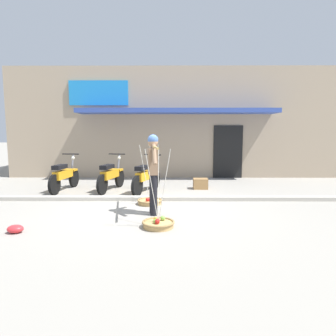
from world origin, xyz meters
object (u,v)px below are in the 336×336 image
at_px(fruit_vendor, 153,169).
at_px(wooden_crate, 200,184).
at_px(motorcycle_third_in_row, 146,177).
at_px(plastic_litter_bag, 15,229).
at_px(motorcycle_nearest_shop, 64,176).
at_px(fruit_basket_left_side, 150,201).
at_px(fruit_basket_right_side, 158,223).
at_px(motorcycle_second_in_row, 111,176).

height_order(fruit_vendor, wooden_crate, fruit_vendor).
relative_size(motorcycle_third_in_row, plastic_litter_bag, 6.19).
distance_m(fruit_vendor, motorcycle_nearest_shop, 3.79).
relative_size(fruit_basket_left_side, motorcycle_third_in_row, 0.84).
relative_size(fruit_vendor, wooden_crate, 4.03).
bearing_deg(motorcycle_nearest_shop, plastic_litter_bag, -82.99).
bearing_deg(motorcycle_nearest_shop, fruit_basket_right_side, -49.18).
distance_m(motorcycle_nearest_shop, wooden_crate, 4.12).
relative_size(fruit_basket_left_side, motorcycle_second_in_row, 0.81).
height_order(fruit_vendor, fruit_basket_right_side, fruit_vendor).
bearing_deg(wooden_crate, motorcycle_third_in_row, -160.34).
bearing_deg(fruit_basket_left_side, fruit_vendor, -81.26).
height_order(fruit_vendor, motorcycle_third_in_row, fruit_vendor).
relative_size(fruit_basket_right_side, motorcycle_nearest_shop, 0.80).
height_order(motorcycle_second_in_row, plastic_litter_bag, motorcycle_second_in_row).
bearing_deg(wooden_crate, motorcycle_nearest_shop, -175.04).
xyz_separation_m(fruit_vendor, motorcycle_third_in_row, (-0.33, 2.28, -0.53)).
height_order(fruit_vendor, fruit_basket_left_side, fruit_vendor).
distance_m(fruit_vendor, plastic_litter_bag, 2.78).
xyz_separation_m(fruit_basket_right_side, wooden_crate, (1.17, 3.75, 0.08)).
height_order(fruit_basket_right_side, motorcycle_nearest_shop, fruit_basket_right_side).
height_order(motorcycle_second_in_row, motorcycle_third_in_row, same).
height_order(motorcycle_second_in_row, wooden_crate, motorcycle_second_in_row).
relative_size(motorcycle_nearest_shop, wooden_crate, 4.13).
bearing_deg(wooden_crate, plastic_litter_bag, -131.82).
bearing_deg(fruit_vendor, motorcycle_second_in_row, 118.98).
height_order(motorcycle_nearest_shop, wooden_crate, motorcycle_nearest_shop).
bearing_deg(wooden_crate, fruit_vendor, -114.46).
relative_size(motorcycle_nearest_shop, motorcycle_second_in_row, 1.02).
distance_m(fruit_vendor, motorcycle_second_in_row, 2.94).
bearing_deg(fruit_basket_right_side, motorcycle_third_in_row, 98.45).
bearing_deg(motorcycle_third_in_row, motorcycle_nearest_shop, 174.68).
distance_m(motorcycle_second_in_row, motorcycle_third_in_row, 1.10).
bearing_deg(motorcycle_second_in_row, motorcycle_third_in_row, -13.22).
height_order(fruit_basket_right_side, wooden_crate, fruit_basket_right_side).
height_order(fruit_basket_left_side, fruit_basket_right_side, same).
xyz_separation_m(fruit_basket_left_side, fruit_basket_right_side, (0.27, -1.76, -0.00)).
height_order(plastic_litter_bag, wooden_crate, wooden_crate).
relative_size(motorcycle_second_in_row, plastic_litter_bag, 6.39).
relative_size(fruit_vendor, fruit_basket_left_side, 1.22).
bearing_deg(fruit_basket_left_side, fruit_basket_right_side, -81.19).
xyz_separation_m(motorcycle_third_in_row, plastic_litter_bag, (-2.00, -3.48, -0.38)).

